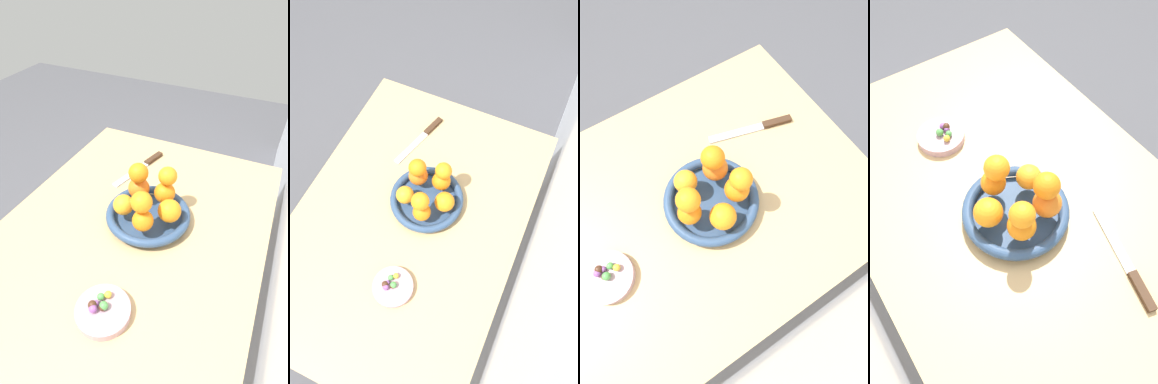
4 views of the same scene
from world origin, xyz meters
TOP-DOWN VIEW (x-y plane):
  - ground_plane at (0.00, 0.00)m, footprint 6.00×6.00m
  - dining_table at (0.00, 0.00)m, footprint 1.10×0.76m
  - fruit_bowl at (-0.09, 0.03)m, footprint 0.25×0.25m
  - candy_dish at (0.22, 0.06)m, footprint 0.13×0.13m
  - orange_0 at (-0.16, 0.06)m, footprint 0.06×0.06m
  - orange_1 at (-0.14, -0.02)m, footprint 0.07×0.07m
  - orange_2 at (-0.06, -0.03)m, footprint 0.06×0.06m
  - orange_3 at (-0.02, 0.05)m, footprint 0.06×0.06m
  - orange_4 at (-0.09, 0.10)m, footprint 0.07×0.07m
  - orange_5 at (-0.03, 0.04)m, footprint 0.06×0.06m
  - orange_6 at (-0.14, -0.02)m, footprint 0.06×0.06m
  - orange_7 at (-0.16, 0.06)m, footprint 0.06×0.06m
  - candy_ball_0 at (0.20, 0.04)m, footprint 0.02×0.02m
  - candy_ball_1 at (0.22, 0.06)m, footprint 0.02×0.02m
  - candy_ball_2 at (0.23, 0.04)m, footprint 0.02×0.02m
  - candy_ball_3 at (0.24, 0.04)m, footprint 0.02×0.02m
  - candy_ball_4 at (0.22, 0.06)m, footprint 0.02×0.02m
  - candy_ball_5 at (0.19, 0.06)m, footprint 0.02×0.02m
  - candy_ball_6 at (0.22, 0.04)m, footprint 0.01×0.01m
  - knife at (-0.34, -0.10)m, footprint 0.26×0.09m

SIDE VIEW (x-z plane):
  - ground_plane at x=0.00m, z-range 0.00..0.00m
  - dining_table at x=0.00m, z-range 0.28..1.02m
  - knife at x=-0.34m, z-range 0.74..0.75m
  - candy_dish at x=0.22m, z-range 0.74..0.76m
  - fruit_bowl at x=-0.09m, z-range 0.74..0.78m
  - candy_ball_6 at x=0.22m, z-range 0.76..0.78m
  - candy_ball_0 at x=0.20m, z-range 0.76..0.78m
  - candy_ball_1 at x=0.22m, z-range 0.76..0.78m
  - candy_ball_5 at x=0.19m, z-range 0.76..0.78m
  - candy_ball_3 at x=0.24m, z-range 0.76..0.78m
  - candy_ball_2 at x=0.23m, z-range 0.76..0.78m
  - candy_ball_4 at x=0.22m, z-range 0.76..0.78m
  - orange_3 at x=-0.02m, z-range 0.78..0.84m
  - orange_2 at x=-0.06m, z-range 0.78..0.84m
  - orange_0 at x=-0.16m, z-range 0.78..0.84m
  - orange_1 at x=-0.14m, z-range 0.78..0.85m
  - orange_4 at x=-0.09m, z-range 0.78..0.85m
  - orange_5 at x=-0.03m, z-range 0.84..0.90m
  - orange_7 at x=-0.16m, z-range 0.84..0.90m
  - orange_6 at x=-0.14m, z-range 0.85..0.91m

